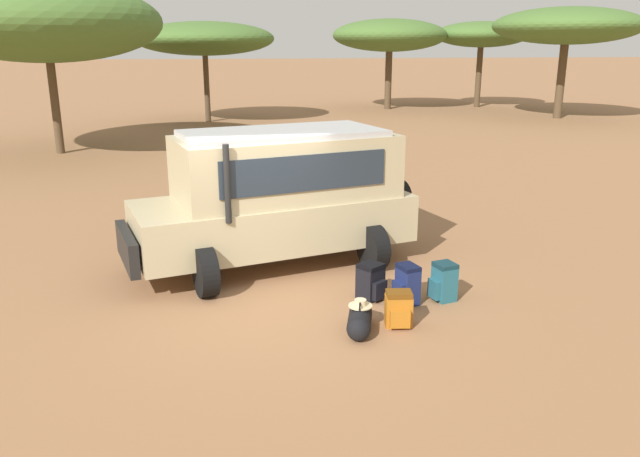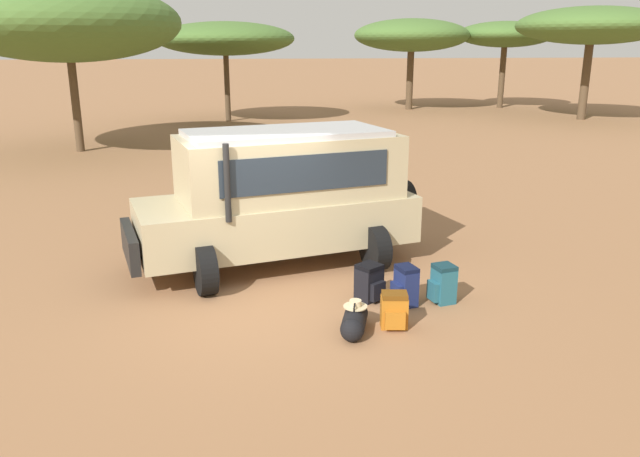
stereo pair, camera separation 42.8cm
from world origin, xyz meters
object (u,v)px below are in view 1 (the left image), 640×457
object	(u,v)px
acacia_tree_left_mid	(45,22)
acacia_tree_far_right	(482,35)
acacia_tree_centre_back	(204,39)
backpack_cluster_center	(371,282)
backpack_near_rear_wheel	(444,282)
acacia_tree_distant_right	(567,26)
safari_vehicle	(279,195)
duffel_bag_low_black_case	(360,320)
backpack_outermost	(407,285)
backpack_beside_front_wheel	(399,309)
acacia_tree_right_mid	(390,36)

from	to	relation	value
acacia_tree_left_mid	acacia_tree_far_right	distance (m)	26.19
acacia_tree_centre_back	backpack_cluster_center	bearing A→B (deg)	-85.15
acacia_tree_left_mid	backpack_near_rear_wheel	bearing A→B (deg)	-60.88
acacia_tree_distant_right	backpack_cluster_center	bearing A→B (deg)	-126.72
safari_vehicle	duffel_bag_low_black_case	size ratio (longest dim) A/B	6.17
duffel_bag_low_black_case	backpack_cluster_center	bearing A→B (deg)	67.12
backpack_outermost	acacia_tree_centre_back	bearing A→B (deg)	95.98
backpack_beside_front_wheel	acacia_tree_left_mid	size ratio (longest dim) A/B	0.06
backpack_near_rear_wheel	backpack_cluster_center	bearing A→B (deg)	167.23
duffel_bag_low_black_case	backpack_near_rear_wheel	bearing A→B (deg)	28.11
acacia_tree_left_mid	acacia_tree_right_mid	bearing A→B (deg)	38.74
backpack_outermost	duffel_bag_low_black_case	xyz separation A→B (m)	(-0.97, -0.83, -0.13)
acacia_tree_distant_right	acacia_tree_left_mid	bearing A→B (deg)	-164.33
backpack_cluster_center	backpack_outermost	distance (m)	0.57
acacia_tree_far_right	acacia_tree_distant_right	world-z (taller)	acacia_tree_distant_right
duffel_bag_low_black_case	safari_vehicle	bearing A→B (deg)	103.57
backpack_outermost	acacia_tree_left_mid	distance (m)	18.14
backpack_outermost	acacia_tree_centre_back	world-z (taller)	acacia_tree_centre_back
backpack_beside_front_wheel	acacia_tree_right_mid	xyz separation A→B (m)	(8.83, 29.70, 4.08)
duffel_bag_low_black_case	acacia_tree_centre_back	bearing A→B (deg)	93.60
acacia_tree_centre_back	acacia_tree_right_mid	bearing A→B (deg)	22.45
duffel_bag_low_black_case	backpack_beside_front_wheel	bearing A→B (deg)	5.56
safari_vehicle	backpack_near_rear_wheel	bearing A→B (deg)	-43.59
acacia_tree_centre_back	acacia_tree_distant_right	world-z (taller)	acacia_tree_distant_right
acacia_tree_far_right	backpack_near_rear_wheel	bearing A→B (deg)	-115.39
backpack_outermost	acacia_tree_centre_back	distance (m)	24.81
backpack_cluster_center	acacia_tree_left_mid	bearing A→B (deg)	116.28
backpack_cluster_center	acacia_tree_far_right	size ratio (longest dim) A/B	0.10
acacia_tree_distant_right	safari_vehicle	bearing A→B (deg)	-131.24
backpack_cluster_center	duffel_bag_low_black_case	distance (m)	1.19
safari_vehicle	acacia_tree_centre_back	distance (m)	22.37
backpack_beside_front_wheel	acacia_tree_distant_right	distance (m)	28.76
safari_vehicle	acacia_tree_centre_back	size ratio (longest dim) A/B	0.77
safari_vehicle	backpack_cluster_center	xyz separation A→B (m)	(1.19, -1.94, -1.01)
backpack_beside_front_wheel	acacia_tree_centre_back	xyz separation A→B (m)	(-2.17, 25.16, 3.85)
acacia_tree_far_right	safari_vehicle	bearing A→B (deg)	-120.93
backpack_cluster_center	backpack_near_rear_wheel	distance (m)	1.14
backpack_outermost	acacia_tree_distant_right	xyz separation A→B (m)	(16.02, 22.42, 4.44)
backpack_cluster_center	acacia_tree_centre_back	distance (m)	24.51
backpack_cluster_center	acacia_tree_left_mid	xyz separation A→B (m)	(-7.60, 15.39, 4.30)
acacia_tree_distant_right	backpack_beside_front_wheel	bearing A→B (deg)	-125.27
backpack_outermost	acacia_tree_far_right	size ratio (longest dim) A/B	0.11
safari_vehicle	acacia_tree_far_right	world-z (taller)	acacia_tree_far_right
backpack_near_rear_wheel	acacia_tree_far_right	size ratio (longest dim) A/B	0.10
acacia_tree_right_mid	acacia_tree_far_right	xyz separation A→B (m)	(5.95, 0.13, 0.06)
backpack_cluster_center	duffel_bag_low_black_case	xyz separation A→B (m)	(-0.46, -1.09, -0.11)
acacia_tree_distant_right	acacia_tree_far_right	bearing A→B (deg)	103.78
backpack_beside_front_wheel	acacia_tree_centre_back	distance (m)	25.54
acacia_tree_left_mid	acacia_tree_centre_back	world-z (taller)	acacia_tree_left_mid
backpack_cluster_center	backpack_beside_front_wheel	bearing A→B (deg)	-83.11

